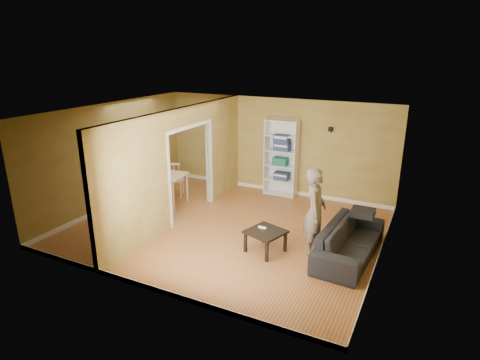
{
  "coord_description": "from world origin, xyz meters",
  "views": [
    {
      "loc": [
        3.91,
        -7.23,
        3.84
      ],
      "look_at": [
        0.2,
        0.2,
        1.1
      ],
      "focal_mm": 30.0,
      "sensor_mm": 36.0,
      "label": 1
    }
  ],
  "objects_px": {
    "bookshelf": "(282,158)",
    "chair_far": "(176,179)",
    "coffee_table": "(265,234)",
    "dining_table": "(159,177)",
    "chair_left": "(135,183)",
    "person": "(315,204)",
    "chair_near": "(148,191)",
    "sofa": "(350,236)"
  },
  "relations": [
    {
      "from": "bookshelf",
      "to": "chair_left",
      "type": "bearing_deg",
      "value": -147.49
    },
    {
      "from": "bookshelf",
      "to": "chair_near",
      "type": "distance_m",
      "value": 3.63
    },
    {
      "from": "chair_left",
      "to": "coffee_table",
      "type": "bearing_deg",
      "value": 55.62
    },
    {
      "from": "person",
      "to": "coffee_table",
      "type": "bearing_deg",
      "value": 103.31
    },
    {
      "from": "bookshelf",
      "to": "chair_near",
      "type": "height_order",
      "value": "bookshelf"
    },
    {
      "from": "sofa",
      "to": "dining_table",
      "type": "distance_m",
      "value": 5.03
    },
    {
      "from": "person",
      "to": "chair_near",
      "type": "xyz_separation_m",
      "value": [
        -4.25,
        0.26,
        -0.49
      ]
    },
    {
      "from": "dining_table",
      "to": "chair_near",
      "type": "xyz_separation_m",
      "value": [
        0.06,
        -0.55,
        -0.19
      ]
    },
    {
      "from": "chair_far",
      "to": "coffee_table",
      "type": "bearing_deg",
      "value": 129.97
    },
    {
      "from": "sofa",
      "to": "chair_left",
      "type": "distance_m",
      "value": 5.78
    },
    {
      "from": "sofa",
      "to": "chair_near",
      "type": "height_order",
      "value": "chair_near"
    },
    {
      "from": "sofa",
      "to": "chair_far",
      "type": "xyz_separation_m",
      "value": [
        -4.93,
        1.28,
        0.07
      ]
    },
    {
      "from": "person",
      "to": "chair_far",
      "type": "relative_size",
      "value": 2.07
    },
    {
      "from": "chair_near",
      "to": "chair_far",
      "type": "bearing_deg",
      "value": 87.94
    },
    {
      "from": "sofa",
      "to": "bookshelf",
      "type": "height_order",
      "value": "bookshelf"
    },
    {
      "from": "chair_near",
      "to": "coffee_table",
      "type": "bearing_deg",
      "value": -13.29
    },
    {
      "from": "bookshelf",
      "to": "chair_far",
      "type": "bearing_deg",
      "value": -150.35
    },
    {
      "from": "coffee_table",
      "to": "dining_table",
      "type": "relative_size",
      "value": 0.53
    },
    {
      "from": "bookshelf",
      "to": "chair_left",
      "type": "xyz_separation_m",
      "value": [
        -3.31,
        -2.11,
        -0.58
      ]
    },
    {
      "from": "bookshelf",
      "to": "dining_table",
      "type": "bearing_deg",
      "value": -141.1
    },
    {
      "from": "dining_table",
      "to": "person",
      "type": "bearing_deg",
      "value": -10.61
    },
    {
      "from": "chair_far",
      "to": "chair_near",
      "type": "bearing_deg",
      "value": 68.62
    },
    {
      "from": "bookshelf",
      "to": "coffee_table",
      "type": "height_order",
      "value": "bookshelf"
    },
    {
      "from": "person",
      "to": "chair_left",
      "type": "xyz_separation_m",
      "value": [
        -5.08,
        0.75,
        -0.56
      ]
    },
    {
      "from": "bookshelf",
      "to": "chair_left",
      "type": "height_order",
      "value": "bookshelf"
    },
    {
      "from": "chair_near",
      "to": "person",
      "type": "bearing_deg",
      "value": -5.91
    },
    {
      "from": "person",
      "to": "coffee_table",
      "type": "height_order",
      "value": "person"
    },
    {
      "from": "coffee_table",
      "to": "dining_table",
      "type": "bearing_deg",
      "value": 160.85
    },
    {
      "from": "sofa",
      "to": "person",
      "type": "height_order",
      "value": "person"
    },
    {
      "from": "person",
      "to": "chair_near",
      "type": "height_order",
      "value": "person"
    },
    {
      "from": "chair_left",
      "to": "chair_far",
      "type": "distance_m",
      "value": 1.07
    },
    {
      "from": "coffee_table",
      "to": "chair_left",
      "type": "distance_m",
      "value": 4.38
    },
    {
      "from": "coffee_table",
      "to": "chair_far",
      "type": "height_order",
      "value": "chair_far"
    },
    {
      "from": "coffee_table",
      "to": "person",
      "type": "bearing_deg",
      "value": 24.82
    },
    {
      "from": "sofa",
      "to": "chair_left",
      "type": "height_order",
      "value": "chair_left"
    },
    {
      "from": "bookshelf",
      "to": "chair_far",
      "type": "distance_m",
      "value": 2.92
    },
    {
      "from": "person",
      "to": "chair_near",
      "type": "distance_m",
      "value": 4.29
    },
    {
      "from": "chair_left",
      "to": "bookshelf",
      "type": "bearing_deg",
      "value": 103.26
    },
    {
      "from": "dining_table",
      "to": "chair_near",
      "type": "relative_size",
      "value": 1.22
    },
    {
      "from": "bookshelf",
      "to": "chair_left",
      "type": "distance_m",
      "value": 3.97
    },
    {
      "from": "coffee_table",
      "to": "dining_table",
      "type": "distance_m",
      "value": 3.68
    },
    {
      "from": "sofa",
      "to": "chair_near",
      "type": "relative_size",
      "value": 2.14
    }
  ]
}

